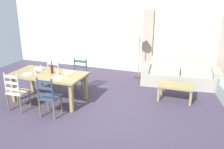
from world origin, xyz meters
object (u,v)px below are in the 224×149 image
object	(u,v)px
wine_glass_near_left	(35,70)
couch	(180,75)
wine_glass_near_right	(66,73)
standing_lamp	(140,36)
wine_bottle	(52,69)
coffee_cup_secondary	(36,72)
dining_chair_far_left	(51,73)
wine_glass_far_left	(41,67)
coffee_table	(176,87)
dining_chair_near_right	(49,97)
coffee_cup_primary	(58,73)
dining_chair_far_right	(79,76)
dining_chair_near_left	(16,91)
dining_table	(49,77)

from	to	relation	value
wine_glass_near_left	couch	size ratio (longest dim) A/B	0.07
wine_glass_near_right	standing_lamp	world-z (taller)	standing_lamp
wine_bottle	coffee_cup_secondary	distance (m)	0.42
couch	dining_chair_far_left	bearing A→B (deg)	-154.87
wine_glass_far_left	coffee_table	distance (m)	3.59
coffee_cup_secondary	dining_chair_near_right	bearing A→B (deg)	-39.36
wine_glass_near_left	coffee_table	size ratio (longest dim) A/B	0.18
coffee_cup_primary	dining_chair_near_right	bearing A→B (deg)	-74.86
wine_glass_far_left	coffee_table	bearing A→B (deg)	16.93
coffee_table	dining_chair_far_right	bearing A→B (deg)	-171.12
dining_chair_near_left	standing_lamp	xyz separation A→B (m)	(2.15, 3.31, 0.93)
coffee_table	standing_lamp	bearing A→B (deg)	133.91
dining_chair_far_left	coffee_cup_secondary	bearing A→B (deg)	-80.96
wine_bottle	dining_chair_near_left	bearing A→B (deg)	-123.29
wine_glass_near_right	wine_glass_near_left	bearing A→B (deg)	-178.62
dining_chair_far_right	wine_glass_near_right	xyz separation A→B (m)	(0.14, -0.90, 0.38)
dining_chair_far_left	dining_chair_far_right	bearing A→B (deg)	1.55
dining_table	coffee_cup_secondary	size ratio (longest dim) A/B	21.11
dining_chair_near_left	wine_glass_far_left	xyz separation A→B (m)	(0.10, 0.87, 0.38)
dining_chair_near_right	coffee_cup_primary	distance (m)	0.83
dining_chair_far_left	couch	size ratio (longest dim) A/B	0.41
dining_chair_near_right	standing_lamp	world-z (taller)	standing_lamp
wine_glass_far_left	coffee_cup_primary	size ratio (longest dim) A/B	1.79
wine_glass_near_right	coffee_cup_secondary	world-z (taller)	wine_glass_near_right
dining_chair_far_right	wine_bottle	world-z (taller)	wine_bottle
dining_table	dining_chair_near_right	xyz separation A→B (m)	(0.48, -0.74, -0.19)
wine_glass_near_right	dining_chair_near_left	bearing A→B (deg)	-149.48
coffee_cup_secondary	coffee_table	distance (m)	3.64
wine_glass_near_left	coffee_cup_primary	bearing A→B (deg)	14.93
wine_bottle	wine_glass_near_left	size ratio (longest dim) A/B	1.96
dining_table	coffee_table	world-z (taller)	dining_table
dining_table	dining_chair_far_right	world-z (taller)	dining_chair_far_right
dining_chair_near_right	coffee_cup_primary	world-z (taller)	dining_chair_near_right
wine_glass_far_left	wine_glass_near_left	bearing A→B (deg)	-82.79
wine_bottle	couch	bearing A→B (deg)	38.17
wine_glass_near_right	coffee_cup_primary	size ratio (longest dim) A/B	1.79
wine_bottle	coffee_cup_primary	bearing A→B (deg)	-12.63
standing_lamp	dining_table	bearing A→B (deg)	-123.83
dining_table	wine_glass_near_right	size ratio (longest dim) A/B	11.80
dining_chair_near_left	coffee_table	distance (m)	3.99
dining_chair_near_right	wine_glass_far_left	bearing A→B (deg)	132.64
coffee_table	standing_lamp	world-z (taller)	standing_lamp
wine_glass_near_right	wine_glass_far_left	xyz separation A→B (m)	(-0.93, 0.27, 0.00)
dining_chair_near_left	wine_glass_near_left	size ratio (longest dim) A/B	5.96
coffee_cup_secondary	dining_chair_far_left	bearing A→B (deg)	99.04
dining_table	dining_chair_far_right	xyz separation A→B (m)	(0.46, 0.77, -0.19)
standing_lamp	dining_chair_far_left	bearing A→B (deg)	-139.79
wine_bottle	coffee_cup_secondary	xyz separation A→B (m)	(-0.39, -0.14, -0.07)
wine_bottle	coffee_table	xyz separation A→B (m)	(2.99, 1.13, -0.51)
wine_glass_near_right	coffee_cup_secondary	size ratio (longest dim) A/B	1.79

